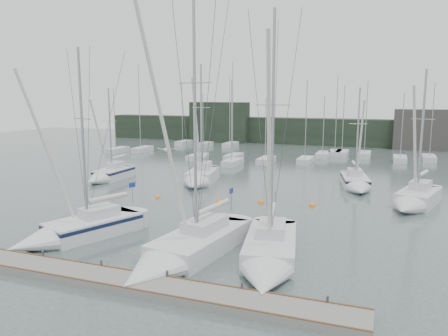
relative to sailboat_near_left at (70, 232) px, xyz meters
The scene contains 18 objects.
ground 7.15m from the sailboat_near_left, ahead, with size 160.00×160.00×0.00m, color #465552.
dock 8.49m from the sailboat_near_left, 33.02° to the right, with size 24.00×2.00×0.40m, color slate.
far_treeline 62.81m from the sailboat_near_left, 83.50° to the left, with size 90.00×4.00×5.00m, color black.
far_building_left 61.83m from the sailboat_near_left, 102.05° to the left, with size 12.00×3.00×8.00m, color black.
far_building_right 65.46m from the sailboat_near_left, 67.42° to the left, with size 10.00×3.00×7.00m, color #3D3A38.
mast_forest 43.98m from the sailboat_near_left, 83.99° to the left, with size 57.96×24.54×14.54m.
sailboat_near_left is the anchor object (origin of this frame).
sailboat_near_center 8.49m from the sailboat_near_left, ahead, with size 4.73×11.42×17.33m.
sailboat_near_right 13.40m from the sailboat_near_left, ahead, with size 4.69×10.37×15.18m.
sailboat_mid_a 20.47m from the sailboat_near_left, 118.77° to the left, with size 2.52×7.20×11.03m.
sailboat_mid_b 19.71m from the sailboat_near_left, 88.24° to the left, with size 4.27×8.60×13.58m.
sailboat_mid_d 28.39m from the sailboat_near_left, 54.38° to the left, with size 3.91×7.89×11.04m.
sailboat_mid_e 27.46m from the sailboat_near_left, 38.21° to the left, with size 4.84×8.21×12.49m.
buoy_a 14.22m from the sailboat_near_left, 67.81° to the left, with size 0.56×0.56×0.56m, color orange.
buoy_b 16.92m from the sailboat_near_left, 57.98° to the left, with size 0.61×0.61×0.61m, color orange.
buoy_c 12.69m from the sailboat_near_left, 92.37° to the left, with size 0.48×0.48×0.48m, color orange.
seagull 8.89m from the sailboat_near_left, ahead, with size 1.10×0.52×0.22m.
buoy_d 19.98m from the sailboat_near_left, 47.75° to the left, with size 0.58×0.58×0.58m, color orange.
Camera 1 is at (12.07, -22.64, 9.53)m, focal length 35.00 mm.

